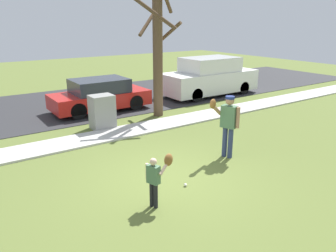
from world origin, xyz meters
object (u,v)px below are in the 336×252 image
Objects in this scene: person_child at (157,174)px; parked_hatchback_red at (100,95)px; street_tree_near at (158,50)px; parked_van_white at (210,77)px; baseball at (185,185)px; utility_cabinet at (102,112)px; person_adult at (228,120)px.

parked_hatchback_red is (2.08, 7.69, -0.05)m from person_child.
parked_van_white is (4.20, 1.76, -1.65)m from street_tree_near.
person_child is 15.03× the size of baseball.
person_child is 0.23× the size of street_tree_near.
baseball is 0.02× the size of parked_hatchback_red.
baseball is 5.11m from utility_cabinet.
utility_cabinet is at bearing 87.73° from baseball.
baseball is at bearing -134.15° from parked_van_white.
person_child is at bearing -105.14° from parked_hatchback_red.
parked_hatchback_red is at bearing 129.26° from street_tree_near.
street_tree_near is (3.70, 5.71, 1.84)m from person_child.
parked_hatchback_red is (1.10, 7.35, 0.62)m from baseball.
parked_van_white is (4.95, 6.39, -0.17)m from person_adult.
street_tree_near reaches higher than person_adult.
parked_hatchback_red is at bearing 55.73° from person_child.
parked_van_white is (6.72, 2.05, 0.31)m from utility_cabinet.
person_adult is at bearing -127.79° from parked_van_white.
person_child is at bearing -160.89° from baseball.
person_child is at bearing -122.93° from street_tree_near.
street_tree_near is (2.52, 0.30, 1.96)m from utility_cabinet.
street_tree_near is at bearing -50.74° from parked_hatchback_red.
parked_van_white is at bearing 17.01° from utility_cabinet.
parked_hatchback_red is at bearing 177.83° from parked_van_white.
person_child is 1.24m from baseball.
person_adult is 0.35× the size of parked_van_white.
street_tree_near is 3.18m from parked_hatchback_red.
person_child is 7.04m from street_tree_near.
utility_cabinet is 7.03m from parked_van_white.
parked_hatchback_red is at bearing 81.49° from baseball.
person_child is 0.22× the size of parked_van_white.
street_tree_near is 0.96× the size of parked_van_white.
street_tree_near reaches higher than parked_hatchback_red.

